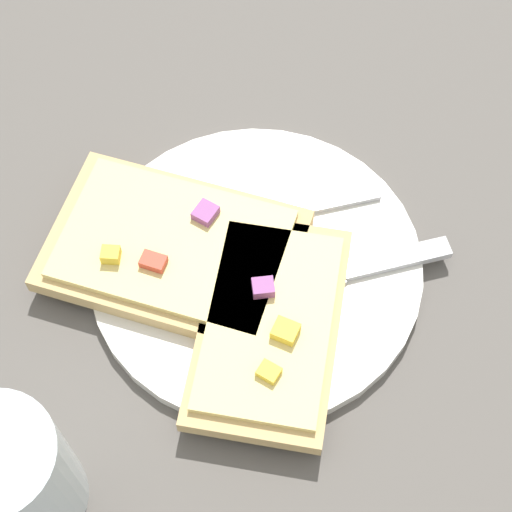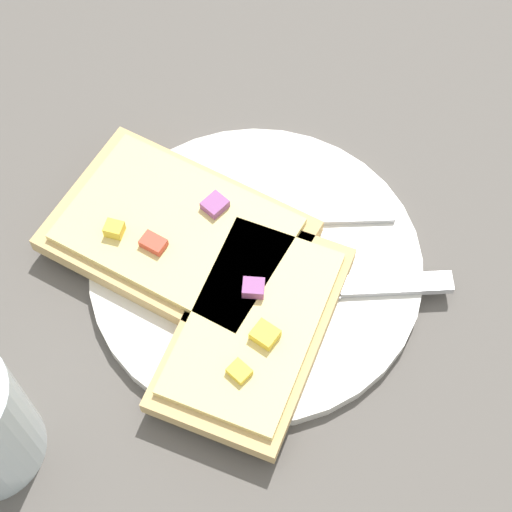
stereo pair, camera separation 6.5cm
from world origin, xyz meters
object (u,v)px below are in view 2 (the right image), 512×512
(fork, at_px, (249,219))
(pizza_slice_corner, at_px, (253,326))
(pizza_slice_main, at_px, (178,234))
(knife, at_px, (327,288))
(plate, at_px, (256,266))

(fork, relative_size, pizza_slice_corner, 0.82)
(fork, height_order, pizza_slice_corner, pizza_slice_corner)
(pizza_slice_main, bearing_deg, pizza_slice_corner, 156.02)
(knife, relative_size, pizza_slice_main, 0.82)
(plate, distance_m, fork, 0.04)
(fork, xyz_separation_m, knife, (-0.00, -0.09, 0.00))
(knife, bearing_deg, fork, -48.40)
(knife, distance_m, pizza_slice_main, 0.12)
(plate, xyz_separation_m, knife, (0.02, -0.06, 0.01))
(pizza_slice_main, relative_size, pizza_slice_corner, 1.08)
(plate, relative_size, pizza_slice_corner, 1.30)
(fork, relative_size, pizza_slice_main, 0.75)
(fork, distance_m, pizza_slice_main, 0.06)
(pizza_slice_main, distance_m, pizza_slice_corner, 0.10)
(knife, distance_m, pizza_slice_corner, 0.07)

